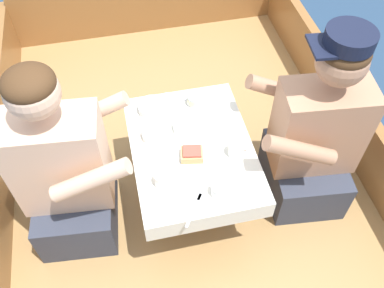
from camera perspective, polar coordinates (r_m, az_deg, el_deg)
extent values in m
plane|color=navy|center=(2.68, -0.57, -8.69)|extent=(60.00, 60.00, 0.00)
cube|color=#A87F4C|center=(2.53, -0.60, -6.75)|extent=(1.99, 2.87, 0.34)
cube|color=#936033|center=(2.55, 21.07, 1.79)|extent=(0.06, 2.87, 0.34)
cube|color=#936033|center=(3.27, -6.11, 17.88)|extent=(1.87, 0.06, 0.39)
cylinder|color=#B2B2B7|center=(2.15, 0.00, -4.13)|extent=(0.07, 0.07, 0.41)
cube|color=#A87F4C|center=(1.98, 0.00, -0.60)|extent=(0.53, 0.72, 0.02)
cube|color=white|center=(1.97, 0.00, -0.40)|extent=(0.56, 0.75, 0.00)
cube|color=white|center=(1.82, 2.58, -10.43)|extent=(0.56, 0.00, 0.10)
cube|color=white|center=(2.25, -2.05, 6.01)|extent=(0.56, 0.00, 0.10)
cube|color=#333847|center=(2.21, -14.95, -8.07)|extent=(0.40, 0.47, 0.26)
cube|color=beige|center=(1.91, -17.25, -2.16)|extent=(0.42, 0.26, 0.50)
sphere|color=beige|center=(1.62, -20.56, 6.41)|extent=(0.20, 0.20, 0.20)
ellipsoid|color=#472D19|center=(1.59, -21.02, 7.58)|extent=(0.19, 0.19, 0.11)
cylinder|color=beige|center=(1.93, -13.07, 4.11)|extent=(0.34, 0.10, 0.21)
cylinder|color=beige|center=(1.70, -13.38, -4.72)|extent=(0.34, 0.10, 0.21)
cube|color=#333847|center=(2.32, 14.55, -3.80)|extent=(0.40, 0.48, 0.26)
cube|color=tan|center=(2.05, 16.57, 2.13)|extent=(0.42, 0.26, 0.47)
sphere|color=tan|center=(1.78, 19.41, 10.40)|extent=(0.21, 0.21, 0.21)
ellipsoid|color=#472D19|center=(1.76, 19.81, 11.56)|extent=(0.20, 0.20, 0.12)
cylinder|color=tan|center=(1.83, 14.25, -0.82)|extent=(0.34, 0.11, 0.21)
cylinder|color=tan|center=(2.06, 11.62, 7.05)|extent=(0.34, 0.11, 0.21)
cylinder|color=black|center=(1.72, 20.37, 13.12)|extent=(0.19, 0.19, 0.06)
cube|color=black|center=(1.70, 17.13, 12.34)|extent=(0.12, 0.16, 0.01)
cylinder|color=white|center=(1.93, 0.00, -1.83)|extent=(0.18, 0.18, 0.01)
cylinder|color=white|center=(2.08, 4.04, 3.33)|extent=(0.15, 0.15, 0.01)
cube|color=tan|center=(1.91, 0.00, -1.42)|extent=(0.11, 0.10, 0.04)
cube|color=#B74C3D|center=(1.89, 0.00, -0.98)|extent=(0.09, 0.08, 0.01)
cylinder|color=white|center=(2.00, -5.00, 1.39)|extent=(0.12, 0.12, 0.04)
cylinder|color=beige|center=(1.99, -5.02, 1.58)|extent=(0.10, 0.10, 0.02)
cylinder|color=white|center=(2.03, -0.48, 2.49)|extent=(0.15, 0.15, 0.04)
cylinder|color=beige|center=(2.02, -0.49, 2.68)|extent=(0.12, 0.12, 0.02)
cylinder|color=white|center=(2.12, -5.38, 4.90)|extent=(0.14, 0.14, 0.04)
cylinder|color=beige|center=(2.11, -5.40, 5.08)|extent=(0.11, 0.11, 0.02)
cylinder|color=white|center=(1.93, 5.92, -0.69)|extent=(0.07, 0.07, 0.07)
torus|color=white|center=(1.94, 7.24, -0.39)|extent=(0.04, 0.01, 0.04)
cylinder|color=#3D2314|center=(1.91, 5.97, -0.31)|extent=(0.06, 0.06, 0.01)
cylinder|color=white|center=(1.80, 3.63, -6.11)|extent=(0.07, 0.07, 0.06)
torus|color=white|center=(1.81, 5.02, -5.80)|extent=(0.04, 0.01, 0.04)
cylinder|color=#3D2314|center=(1.79, 3.66, -5.83)|extent=(0.06, 0.06, 0.01)
cylinder|color=white|center=(1.83, -3.95, -4.65)|extent=(0.07, 0.07, 0.06)
torus|color=white|center=(1.83, -2.52, -4.34)|extent=(0.04, 0.01, 0.04)
cylinder|color=#3D2314|center=(1.82, -3.98, -4.32)|extent=(0.06, 0.06, 0.01)
cylinder|color=silver|center=(2.13, 0.23, 5.89)|extent=(0.06, 0.06, 0.05)
cylinder|color=beige|center=(2.13, 0.23, 5.89)|extent=(0.07, 0.07, 0.03)
cube|color=silver|center=(2.18, -1.67, 6.13)|extent=(0.15, 0.11, 0.00)
ellipsoid|color=silver|center=(2.20, -3.35, 6.66)|extent=(0.04, 0.02, 0.01)
cube|color=silver|center=(1.78, 0.22, -8.85)|extent=(0.10, 0.15, 0.00)
cube|color=silver|center=(1.81, 1.01, -7.06)|extent=(0.04, 0.04, 0.00)
cube|color=silver|center=(1.94, -5.35, -1.65)|extent=(0.15, 0.09, 0.00)
cube|color=silver|center=(1.87, 1.71, -4.55)|extent=(0.17, 0.04, 0.00)
ellipsoid|color=silver|center=(1.86, -0.45, -4.62)|extent=(0.04, 0.02, 0.01)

